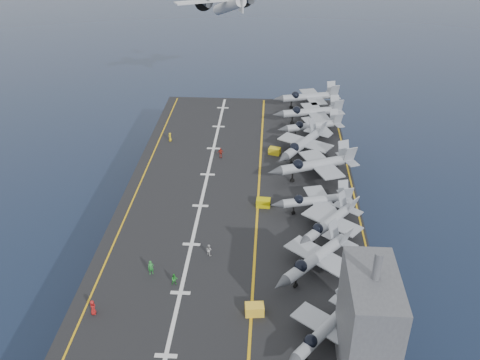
{
  "coord_description": "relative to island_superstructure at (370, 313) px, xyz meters",
  "views": [
    {
      "loc": [
        4.51,
        -69.94,
        56.1
      ],
      "look_at": [
        0.0,
        4.0,
        13.0
      ],
      "focal_mm": 40.0,
      "sensor_mm": 36.0,
      "label": 1
    }
  ],
  "objects": [
    {
      "name": "ground",
      "position": [
        -15.0,
        30.0,
        -17.9
      ],
      "size": [
        500.0,
        500.0,
        0.0
      ],
      "primitive_type": "plane",
      "color": "#142135",
      "rests_on": "ground"
    },
    {
      "name": "hull",
      "position": [
        -15.0,
        30.0,
        -12.9
      ],
      "size": [
        36.0,
        90.0,
        10.0
      ],
      "primitive_type": "cube",
      "color": "#56595E",
      "rests_on": "ground"
    },
    {
      "name": "flight_deck",
      "position": [
        -15.0,
        30.0,
        -7.7
      ],
      "size": [
        38.0,
        92.0,
        0.4
      ],
      "primitive_type": "cube",
      "color": "black",
      "rests_on": "hull"
    },
    {
      "name": "foul_line",
      "position": [
        -12.0,
        30.0,
        -7.48
      ],
      "size": [
        0.35,
        90.0,
        0.02
      ],
      "primitive_type": "cube",
      "color": "gold",
      "rests_on": "flight_deck"
    },
    {
      "name": "landing_centerline",
      "position": [
        -21.0,
        30.0,
        -7.48
      ],
      "size": [
        0.5,
        90.0,
        0.02
      ],
      "primitive_type": "cube",
      "color": "silver",
      "rests_on": "flight_deck"
    },
    {
      "name": "deck_edge_port",
      "position": [
        -32.0,
        30.0,
        -7.48
      ],
      "size": [
        0.25,
        90.0,
        0.02
      ],
      "primitive_type": "cube",
      "color": "gold",
      "rests_on": "flight_deck"
    },
    {
      "name": "deck_edge_stbd",
      "position": [
        3.5,
        30.0,
        -7.48
      ],
      "size": [
        0.25,
        90.0,
        0.02
      ],
      "primitive_type": "cube",
      "color": "gold",
      "rests_on": "flight_deck"
    },
    {
      "name": "island_superstructure",
      "position": [
        0.0,
        0.0,
        0.0
      ],
      "size": [
        5.0,
        10.0,
        15.0
      ],
      "primitive_type": null,
      "color": "#56595E",
      "rests_on": "flight_deck"
    },
    {
      "name": "fighter_jet_1",
      "position": [
        -3.75,
        2.88,
        -5.29
      ],
      "size": [
        14.52,
        15.27,
        4.42
      ],
      "primitive_type": null,
      "color": "gray",
      "rests_on": "flight_deck"
    },
    {
      "name": "fighter_jet_2",
      "position": [
        -4.04,
        15.0,
        -5.03
      ],
      "size": [
        16.49,
        16.99,
        4.95
      ],
      "primitive_type": null,
      "color": "gray",
      "rests_on": "flight_deck"
    },
    {
      "name": "fighter_jet_3",
      "position": [
        -1.61,
        23.47,
        -5.22
      ],
      "size": [
        15.03,
        15.75,
        4.56
      ],
      "primitive_type": null,
      "color": "gray",
      "rests_on": "flight_deck"
    },
    {
      "name": "fighter_jet_4",
      "position": [
        -3.07,
        29.48,
        -5.3
      ],
      "size": [
        14.41,
        11.4,
        4.4
      ],
      "primitive_type": null,
      "color": "gray",
      "rests_on": "flight_deck"
    },
    {
      "name": "fighter_jet_5",
      "position": [
        -2.4,
        40.1,
        -4.77
      ],
      "size": [
        18.54,
        15.75,
        5.45
      ],
      "primitive_type": null,
      "color": "#989EA7",
      "rests_on": "flight_deck"
    },
    {
      "name": "fighter_jet_6",
      "position": [
        -4.31,
        48.16,
        -4.89
      ],
      "size": [
        16.42,
        18.09,
        5.23
      ],
      "primitive_type": null,
      "color": "#979EA6",
      "rests_on": "flight_deck"
    },
    {
      "name": "fighter_jet_7",
      "position": [
        -1.95,
        56.9,
        -5.2
      ],
      "size": [
        15.44,
        12.76,
        4.6
      ],
      "primitive_type": null,
      "color": "gray",
      "rests_on": "flight_deck"
    },
    {
      "name": "fighter_jet_8",
      "position": [
        -1.94,
        63.27,
        -4.94
      ],
      "size": [
        16.77,
        13.28,
        5.12
      ],
      "primitive_type": null,
      "color": "#9FA6B1",
      "rests_on": "flight_deck"
    },
    {
      "name": "tow_cart_a",
      "position": [
        -11.63,
        6.97,
        -6.83
      ],
      "size": [
        2.38,
        1.69,
        1.34
      ],
      "primitive_type": null,
      "color": "yellow",
      "rests_on": "flight_deck"
    },
    {
      "name": "tow_cart_b",
      "position": [
        -11.14,
        30.52,
        -6.85
      ],
      "size": [
        2.26,
        1.55,
        1.3
      ],
      "primitive_type": null,
      "color": "#BFB206",
      "rests_on": "flight_deck"
    },
    {
      "name": "tow_cart_c",
      "position": [
        -9.47,
        48.46,
        -6.87
      ],
      "size": [
        2.39,
        1.9,
        1.25
      ],
      "primitive_type": null,
      "color": "gold",
      "rests_on": "flight_deck"
    },
    {
      "name": "crew_0",
      "position": [
        -30.7,
        5.82,
        -6.51
      ],
      "size": [
        1.0,
        1.31,
        1.98
      ],
      "primitive_type": "imported",
      "color": "#B21919",
      "rests_on": "flight_deck"
    },
    {
      "name": "crew_1",
      "position": [
        -25.34,
        13.44,
        -6.48
      ],
      "size": [
        1.41,
        1.16,
        2.03
      ],
      "primitive_type": "imported",
      "color": "#268C33",
      "rests_on": "flight_deck"
    },
    {
      "name": "crew_2",
      "position": [
        -21.95,
        11.56,
        -6.68
      ],
      "size": [
        1.14,
        0.92,
        1.64
      ],
      "primitive_type": "imported",
      "color": "green",
      "rests_on": "flight_deck"
    },
    {
      "name": "crew_4",
      "position": [
        -19.33,
        46.46,
        -6.53
      ],
      "size": [
        1.32,
        1.05,
        1.93
      ],
      "primitive_type": "imported",
      "color": "#B0281B",
      "rests_on": "flight_deck"
    },
    {
      "name": "crew_5",
      "position": [
        -29.74,
        52.76,
        -6.65
      ],
      "size": [
        1.01,
        1.2,
        1.71
      ],
      "primitive_type": "imported",
      "color": "yellow",
      "rests_on": "flight_deck"
    },
    {
      "name": "crew_7",
      "position": [
        -18.26,
        17.85,
        -6.65
      ],
      "size": [
        1.22,
        1.17,
        1.7
      ],
      "primitive_type": "imported",
      "color": "silver",
      "rests_on": "flight_deck"
    },
    {
      "name": "transport_plane",
      "position": [
        -20.7,
        85.55,
        11.2
      ],
      "size": [
        29.93,
        26.11,
        5.92
      ],
      "primitive_type": null,
      "color": "silver"
    },
    {
      "name": "fighter_jet_9",
      "position": [
        -1.94,
        71.77,
        -4.94
      ],
      "size": [
        16.77,
        13.28,
        5.12
      ],
      "primitive_type": null,
      "color": "#9FA6B1",
      "rests_on": "flight_deck"
    }
  ]
}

